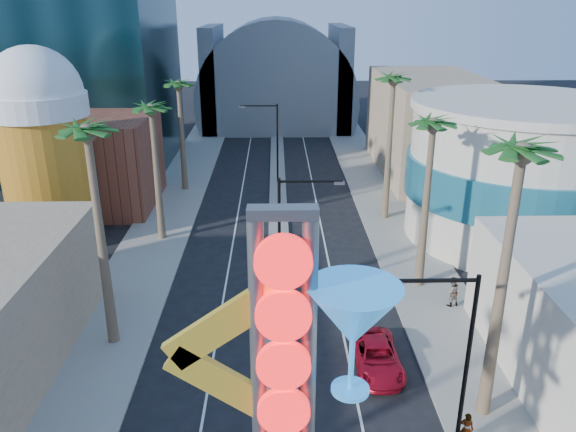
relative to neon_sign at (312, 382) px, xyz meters
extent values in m
cube|color=gray|center=(-10.32, 32.04, -7.23)|extent=(5.00, 100.00, 0.15)
cube|color=gray|center=(8.68, 32.04, -7.23)|extent=(5.00, 100.00, 0.15)
cube|color=gray|center=(-0.82, 35.04, -7.23)|extent=(1.60, 84.00, 0.15)
cube|color=brown|center=(-16.82, 35.04, -3.31)|extent=(10.00, 10.00, 8.00)
cube|color=#988262|center=(15.18, 45.04, -2.31)|extent=(10.00, 20.00, 10.00)
cylinder|color=#AF7617|center=(-17.82, 27.04, -2.31)|extent=(6.40, 6.40, 10.00)
cylinder|color=white|center=(-17.82, 27.04, 3.09)|extent=(7.00, 7.00, 1.60)
sphere|color=white|center=(-17.82, 27.04, 3.89)|extent=(6.60, 6.60, 6.60)
cylinder|color=beige|center=(17.18, 27.04, -2.31)|extent=(16.00, 16.00, 10.00)
cylinder|color=teal|center=(17.18, 27.04, -2.31)|extent=(16.60, 16.60, 3.00)
cylinder|color=beige|center=(17.18, 27.04, 2.99)|extent=(16.60, 16.60, 0.60)
cylinder|color=slate|center=(-0.82, 69.04, -3.31)|extent=(22.00, 16.00, 22.00)
cube|color=slate|center=(-9.82, 69.04, -0.31)|extent=(2.00, 16.00, 14.00)
cube|color=slate|center=(8.18, 69.04, -0.31)|extent=(2.00, 16.00, 14.00)
cylinder|color=slate|center=(-1.52, 0.04, -0.81)|extent=(0.44, 0.44, 12.00)
cylinder|color=slate|center=(-0.12, 0.04, -0.81)|extent=(0.44, 0.44, 12.00)
cube|color=slate|center=(-0.82, 0.04, 5.09)|extent=(1.80, 0.50, 0.30)
cylinder|color=red|center=(-0.82, -0.31, 3.89)|extent=(1.50, 0.25, 1.50)
cylinder|color=red|center=(-0.82, -0.31, 2.34)|extent=(1.50, 0.25, 1.50)
cylinder|color=red|center=(-0.82, -0.31, 0.79)|extent=(1.50, 0.25, 1.50)
cylinder|color=red|center=(-0.82, -0.31, -0.76)|extent=(1.50, 0.25, 1.50)
cube|color=yellow|center=(-2.42, 0.04, 1.89)|extent=(3.47, 0.25, 2.80)
cube|color=yellow|center=(-2.42, 0.04, -0.11)|extent=(3.47, 0.25, 2.80)
cone|color=#2580D4|center=(1.08, 0.04, 2.09)|extent=(2.60, 2.60, 1.80)
cylinder|color=#2580D4|center=(1.08, 0.04, 0.49)|extent=(0.16, 0.16, 1.60)
cylinder|color=#2580D4|center=(1.08, 0.04, -0.31)|extent=(1.10, 1.10, 0.12)
cylinder|color=black|center=(-0.82, 17.04, -3.31)|extent=(0.18, 0.18, 8.00)
cube|color=black|center=(0.98, 17.04, 0.49)|extent=(3.60, 0.12, 0.12)
cube|color=slate|center=(2.58, 17.04, 0.39)|extent=(0.60, 0.25, 0.18)
cylinder|color=black|center=(-0.82, 41.04, -3.31)|extent=(0.18, 0.18, 8.00)
cube|color=black|center=(-2.62, 41.04, 0.49)|extent=(3.60, 0.12, 0.12)
cube|color=slate|center=(-4.22, 41.04, 0.39)|extent=(0.60, 0.25, 0.18)
cylinder|color=black|center=(6.38, 5.04, -3.31)|extent=(0.18, 0.18, 8.00)
cube|color=black|center=(4.76, 5.04, 0.49)|extent=(3.24, 0.12, 0.12)
cube|color=slate|center=(3.32, 5.04, 0.39)|extent=(0.60, 0.25, 0.18)
cylinder|color=brown|center=(-9.82, 13.04, -1.56)|extent=(0.40, 0.40, 11.50)
sphere|color=#194818|center=(-9.82, 13.04, 4.19)|extent=(2.40, 2.40, 2.40)
cylinder|color=brown|center=(-9.82, 27.04, -2.31)|extent=(0.40, 0.40, 10.00)
sphere|color=#194818|center=(-9.82, 27.04, 2.69)|extent=(2.40, 2.40, 2.40)
cylinder|color=brown|center=(-9.82, 39.04, -2.31)|extent=(0.40, 0.40, 10.00)
sphere|color=#194818|center=(-9.82, 39.04, 2.69)|extent=(2.40, 2.40, 2.40)
cylinder|color=brown|center=(8.18, 7.04, -1.31)|extent=(0.40, 0.40, 12.00)
sphere|color=#194818|center=(8.18, 7.04, 4.69)|extent=(2.40, 2.40, 2.40)
cylinder|color=brown|center=(8.18, 19.04, -2.06)|extent=(0.40, 0.40, 10.50)
sphere|color=#194818|center=(8.18, 19.04, 3.19)|extent=(2.40, 2.40, 2.40)
cylinder|color=brown|center=(8.18, 31.04, -1.56)|extent=(0.40, 0.40, 11.50)
sphere|color=#194818|center=(8.18, 31.04, 4.19)|extent=(2.40, 2.40, 2.40)
imported|color=#AE0D21|center=(4.00, 10.48, -6.63)|extent=(2.24, 4.85, 1.35)
imported|color=gray|center=(6.75, 5.08, -6.38)|extent=(0.66, 0.55, 1.55)
imported|color=gray|center=(9.47, 16.31, -6.22)|extent=(1.03, 0.88, 1.87)
camera|label=1|loc=(-0.98, -13.03, 10.06)|focal=35.00mm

